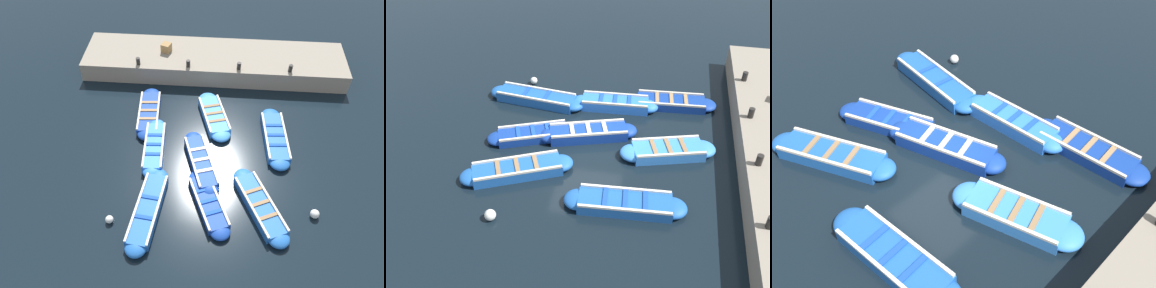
% 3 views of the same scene
% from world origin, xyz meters
% --- Properties ---
extents(ground_plane, '(120.00, 120.00, 0.00)m').
position_xyz_m(ground_plane, '(0.00, 0.00, 0.00)').
color(ground_plane, black).
extents(boat_near_quay, '(3.39, 1.78, 0.42)m').
position_xyz_m(boat_near_quay, '(2.79, -0.17, 0.18)').
color(boat_near_quay, '#3884E0').
rests_on(boat_near_quay, ground).
extents(boat_outer_right, '(3.93, 1.22, 0.44)m').
position_xyz_m(boat_outer_right, '(-2.43, 2.09, 0.19)').
color(boat_outer_right, '#1E59AD').
rests_on(boat_outer_right, ground).
extents(boat_mid_row, '(3.35, 0.97, 0.45)m').
position_xyz_m(boat_mid_row, '(0.66, 2.29, 0.20)').
color(boat_mid_row, blue).
rests_on(boat_mid_row, ground).
extents(boat_end_of_row, '(3.66, 2.26, 0.42)m').
position_xyz_m(boat_end_of_row, '(-1.91, -2.08, 0.18)').
color(boat_end_of_row, '#1E59AD').
rests_on(boat_end_of_row, ground).
extents(boat_bow_out, '(3.71, 1.13, 0.41)m').
position_xyz_m(boat_bow_out, '(1.65, -2.88, 0.17)').
color(boat_bow_out, '#1E59AD').
rests_on(boat_bow_out, ground).
extents(boat_alongside, '(3.51, 1.11, 0.39)m').
position_xyz_m(boat_alongside, '(2.78, 2.84, 0.17)').
color(boat_alongside, navy).
rests_on(boat_alongside, ground).
extents(boat_far_corner, '(3.30, 1.93, 0.37)m').
position_xyz_m(boat_far_corner, '(-1.93, -0.15, 0.16)').
color(boat_far_corner, navy).
rests_on(boat_far_corner, ground).
extents(boat_tucked, '(3.55, 1.77, 0.45)m').
position_xyz_m(boat_tucked, '(-0.02, 0.26, 0.20)').
color(boat_tucked, navy).
rests_on(boat_tucked, ground).
extents(bollard_mid_north, '(0.20, 0.20, 0.35)m').
position_xyz_m(bollard_mid_north, '(5.41, -1.24, 1.14)').
color(bollard_mid_north, black).
rests_on(bollard_mid_north, quay_wall).
extents(bollard_mid_south, '(0.20, 0.20, 0.35)m').
position_xyz_m(bollard_mid_south, '(5.41, 1.24, 1.14)').
color(bollard_mid_south, black).
rests_on(bollard_mid_south, quay_wall).
extents(bollard_south, '(0.20, 0.20, 0.35)m').
position_xyz_m(bollard_south, '(5.41, 3.73, 1.14)').
color(bollard_south, black).
rests_on(bollard_south, quay_wall).
extents(buoy_orange_near, '(0.30, 0.30, 0.30)m').
position_xyz_m(buoy_orange_near, '(3.48, 0.30, 0.15)').
color(buoy_orange_near, '#E05119').
rests_on(buoy_orange_near, ground).
extents(buoy_yellow_far, '(0.30, 0.30, 0.30)m').
position_xyz_m(buoy_yellow_far, '(-2.91, 3.43, 0.15)').
color(buoy_yellow_far, silver).
rests_on(buoy_yellow_far, ground).
extents(buoy_white_drifting, '(0.34, 0.34, 0.34)m').
position_xyz_m(buoy_white_drifting, '(-2.10, -4.08, 0.17)').
color(buoy_white_drifting, silver).
rests_on(buoy_white_drifting, ground).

